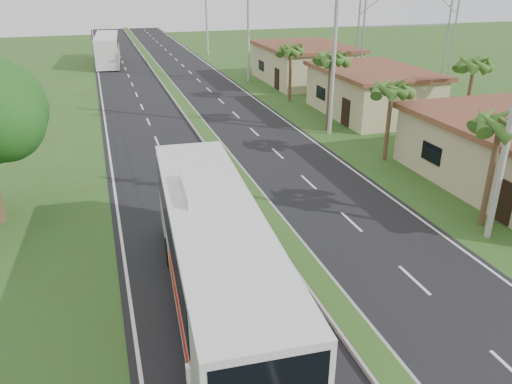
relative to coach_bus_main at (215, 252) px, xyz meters
name	(u,v)px	position (x,y,z in m)	size (l,w,h in m)	color
ground	(328,297)	(3.94, -0.37, -2.32)	(180.00, 180.00, 0.00)	#374F1D
road_asphalt	(207,136)	(3.94, 19.63, -2.31)	(14.00, 160.00, 0.02)	black
median_strip	(207,135)	(3.94, 19.63, -2.22)	(1.20, 160.00, 0.18)	gray
lane_edge_left	(108,145)	(-2.76, 19.63, -2.32)	(0.12, 160.00, 0.01)	silver
lane_edge_right	(295,128)	(10.64, 19.63, -2.32)	(0.12, 160.00, 0.01)	silver
shop_mid	(372,91)	(17.94, 21.63, -0.46)	(7.60, 10.60, 3.67)	tan
shop_far	(304,63)	(17.94, 35.63, -0.39)	(8.60, 11.60, 3.82)	tan
palm_verge_a	(501,124)	(12.94, 2.63, 2.42)	(2.40, 2.40, 5.45)	#473321
palm_verge_b	(392,89)	(13.34, 11.63, 2.04)	(2.40, 2.40, 5.05)	#473321
palm_verge_c	(331,58)	(12.74, 18.63, 2.80)	(2.40, 2.40, 5.85)	#473321
palm_verge_d	(291,49)	(13.24, 27.63, 2.23)	(2.40, 2.40, 5.25)	#473321
palm_behind_shop	(474,64)	(21.44, 14.63, 2.61)	(2.40, 2.40, 5.65)	#473321
utility_pole_b	(334,43)	(12.41, 17.63, 3.94)	(3.20, 0.28, 12.00)	gray
utility_pole_c	(248,26)	(12.44, 37.63, 3.35)	(1.60, 0.28, 11.00)	gray
utility_pole_d	(206,14)	(12.44, 57.63, 3.10)	(1.60, 0.28, 10.50)	gray
billboard_lattice	(409,16)	(25.94, 29.63, 4.50)	(10.18, 1.18, 12.07)	gray
coach_bus_main	(215,252)	(0.00, 0.00, 0.00)	(3.53, 13.20, 4.22)	silver
coach_bus_far	(108,48)	(-1.23, 53.79, -0.31)	(3.43, 12.30, 3.54)	silver
motorcyclist	(209,180)	(1.94, 9.76, -1.56)	(1.89, 1.09, 2.17)	black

